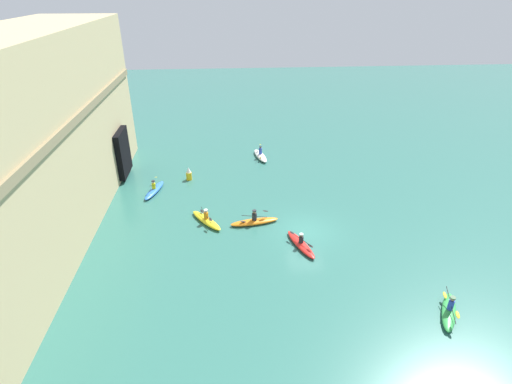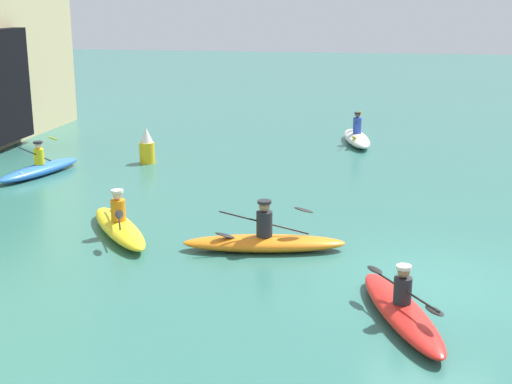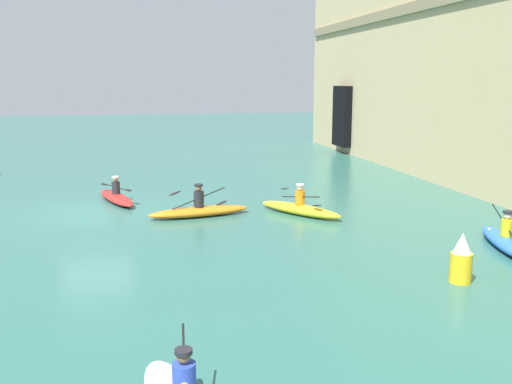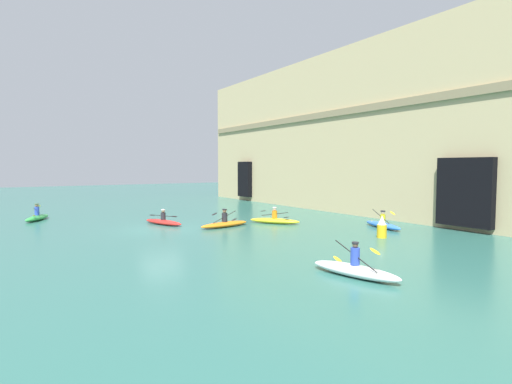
{
  "view_description": "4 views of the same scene",
  "coord_description": "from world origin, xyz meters",
  "px_view_note": "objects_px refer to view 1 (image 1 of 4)",
  "views": [
    {
      "loc": [
        -23.08,
        5.36,
        15.5
      ],
      "look_at": [
        2.52,
        3.35,
        1.93
      ],
      "focal_mm": 28.0,
      "sensor_mm": 36.0,
      "label": 1
    },
    {
      "loc": [
        -13.07,
        1.21,
        5.27
      ],
      "look_at": [
        3.17,
        4.08,
        0.78
      ],
      "focal_mm": 50.0,
      "sensor_mm": 36.0,
      "label": 2
    },
    {
      "loc": [
        20.28,
        1.58,
        4.58
      ],
      "look_at": [
        3.73,
        5.05,
        1.26
      ],
      "focal_mm": 40.0,
      "sensor_mm": 36.0,
      "label": 3
    },
    {
      "loc": [
        22.87,
        -7.98,
        3.76
      ],
      "look_at": [
        2.65,
        4.98,
        2.19
      ],
      "focal_mm": 28.0,
      "sensor_mm": 36.0,
      "label": 4
    }
  ],
  "objects_px": {
    "kayak_orange": "(254,221)",
    "kayak_green": "(449,311)",
    "kayak_blue": "(154,190)",
    "marker_buoy": "(189,174)",
    "kayak_yellow": "(206,220)",
    "kayak_white": "(260,155)",
    "kayak_red": "(301,244)"
  },
  "relations": [
    {
      "from": "kayak_orange",
      "to": "kayak_green",
      "type": "bearing_deg",
      "value": 124.86
    },
    {
      "from": "kayak_blue",
      "to": "marker_buoy",
      "type": "height_order",
      "value": "marker_buoy"
    },
    {
      "from": "kayak_orange",
      "to": "kayak_yellow",
      "type": "bearing_deg",
      "value": -17.04
    },
    {
      "from": "kayak_orange",
      "to": "marker_buoy",
      "type": "height_order",
      "value": "marker_buoy"
    },
    {
      "from": "kayak_white",
      "to": "marker_buoy",
      "type": "bearing_deg",
      "value": 111.83
    },
    {
      "from": "kayak_white",
      "to": "marker_buoy",
      "type": "distance_m",
      "value": 8.06
    },
    {
      "from": "kayak_yellow",
      "to": "marker_buoy",
      "type": "height_order",
      "value": "marker_buoy"
    },
    {
      "from": "kayak_yellow",
      "to": "kayak_red",
      "type": "xyz_separation_m",
      "value": [
        -3.46,
        -6.31,
        -0.02
      ]
    },
    {
      "from": "kayak_green",
      "to": "marker_buoy",
      "type": "height_order",
      "value": "kayak_green"
    },
    {
      "from": "kayak_white",
      "to": "kayak_yellow",
      "type": "height_order",
      "value": "kayak_white"
    },
    {
      "from": "kayak_white",
      "to": "kayak_yellow",
      "type": "relative_size",
      "value": 1.08
    },
    {
      "from": "kayak_red",
      "to": "kayak_white",
      "type": "bearing_deg",
      "value": 166.1
    },
    {
      "from": "kayak_white",
      "to": "kayak_green",
      "type": "distance_m",
      "value": 23.23
    },
    {
      "from": "kayak_yellow",
      "to": "kayak_green",
      "type": "xyz_separation_m",
      "value": [
        -10.08,
        -12.97,
        0.01
      ]
    },
    {
      "from": "kayak_orange",
      "to": "kayak_white",
      "type": "relative_size",
      "value": 1.05
    },
    {
      "from": "kayak_white",
      "to": "kayak_blue",
      "type": "bearing_deg",
      "value": 113.44
    },
    {
      "from": "kayak_white",
      "to": "kayak_green",
      "type": "height_order",
      "value": "kayak_white"
    },
    {
      "from": "kayak_yellow",
      "to": "marker_buoy",
      "type": "relative_size",
      "value": 2.69
    },
    {
      "from": "kayak_yellow",
      "to": "kayak_green",
      "type": "height_order",
      "value": "kayak_green"
    },
    {
      "from": "kayak_blue",
      "to": "kayak_red",
      "type": "distance_m",
      "value": 13.74
    },
    {
      "from": "kayak_yellow",
      "to": "kayak_green",
      "type": "relative_size",
      "value": 1.05
    },
    {
      "from": "kayak_white",
      "to": "kayak_orange",
      "type": "bearing_deg",
      "value": 161.17
    },
    {
      "from": "kayak_yellow",
      "to": "marker_buoy",
      "type": "distance_m",
      "value": 7.48
    },
    {
      "from": "kayak_orange",
      "to": "kayak_yellow",
      "type": "relative_size",
      "value": 1.13
    },
    {
      "from": "kayak_orange",
      "to": "kayak_yellow",
      "type": "height_order",
      "value": "kayak_orange"
    },
    {
      "from": "kayak_yellow",
      "to": "kayak_green",
      "type": "distance_m",
      "value": 16.43
    },
    {
      "from": "kayak_white",
      "to": "kayak_yellow",
      "type": "xyz_separation_m",
      "value": [
        -11.73,
        4.96,
        -0.02
      ]
    },
    {
      "from": "kayak_yellow",
      "to": "kayak_blue",
      "type": "xyz_separation_m",
      "value": [
        5.07,
        4.46,
        -0.01
      ]
    },
    {
      "from": "kayak_orange",
      "to": "kayak_red",
      "type": "height_order",
      "value": "kayak_orange"
    },
    {
      "from": "kayak_yellow",
      "to": "marker_buoy",
      "type": "bearing_deg",
      "value": 157.73
    },
    {
      "from": "kayak_white",
      "to": "marker_buoy",
      "type": "xyz_separation_m",
      "value": [
        -4.46,
        6.71,
        0.31
      ]
    },
    {
      "from": "kayak_orange",
      "to": "kayak_red",
      "type": "xyz_separation_m",
      "value": [
        -3.01,
        -2.85,
        -0.02
      ]
    }
  ]
}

